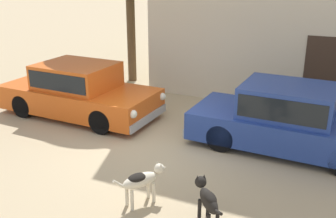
# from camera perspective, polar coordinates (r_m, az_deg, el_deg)

# --- Properties ---
(ground_plane) EXTENTS (80.00, 80.00, 0.00)m
(ground_plane) POSITION_cam_1_polar(r_m,az_deg,el_deg) (8.72, -2.69, -5.66)
(ground_plane) COLOR tan
(parked_sedan_nearest) EXTENTS (4.41, 1.99, 1.41)m
(parked_sedan_nearest) POSITION_cam_1_polar(r_m,az_deg,el_deg) (10.68, -12.88, 2.72)
(parked_sedan_nearest) COLOR #D15619
(parked_sedan_nearest) RESTS_ON ground_plane
(parked_sedan_second) EXTENTS (4.34, 1.96, 1.43)m
(parked_sedan_second) POSITION_cam_1_polar(r_m,az_deg,el_deg) (8.83, 17.03, -1.23)
(parked_sedan_second) COLOR navy
(parked_sedan_second) RESTS_ON ground_plane
(stray_dog_spotted) EXTENTS (0.59, 0.92, 0.66)m
(stray_dog_spotted) POSITION_cam_1_polar(r_m,az_deg,el_deg) (6.60, -3.84, -10.25)
(stray_dog_spotted) COLOR beige
(stray_dog_spotted) RESTS_ON ground_plane
(stray_dog_tan) EXTENTS (0.70, 0.84, 0.66)m
(stray_dog_tan) POSITION_cam_1_polar(r_m,az_deg,el_deg) (6.17, 5.80, -12.85)
(stray_dog_tan) COLOR black
(stray_dog_tan) RESTS_ON ground_plane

